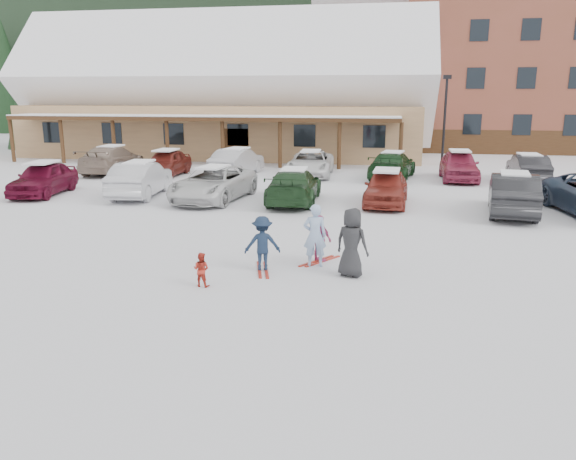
% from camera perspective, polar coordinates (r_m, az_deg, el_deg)
% --- Properties ---
extents(ground, '(160.00, 160.00, 0.00)m').
position_cam_1_polar(ground, '(13.91, -1.92, -4.92)').
color(ground, white).
rests_on(ground, ground).
extents(forested_hillside, '(300.00, 70.00, 38.00)m').
position_cam_1_polar(forested_hillside, '(99.01, 8.73, 22.04)').
color(forested_hillside, black).
rests_on(forested_hillside, ground).
extents(day_lodge, '(29.12, 12.50, 10.38)m').
position_cam_1_polar(day_lodge, '(42.50, -6.38, 12.97)').
color(day_lodge, tan).
rests_on(day_lodge, ground).
extents(alpine_hotel, '(31.48, 14.01, 21.48)m').
position_cam_1_polar(alpine_hotel, '(52.37, 23.62, 17.23)').
color(alpine_hotel, brown).
rests_on(alpine_hotel, ground).
extents(lamp_post, '(0.50, 0.25, 5.54)m').
position_cam_1_polar(lamp_post, '(37.01, 15.65, 11.25)').
color(lamp_post, black).
rests_on(lamp_post, ground).
extents(conifer_0, '(4.40, 4.40, 10.20)m').
position_cam_1_polar(conifer_0, '(51.62, -24.79, 13.89)').
color(conifer_0, black).
rests_on(conifer_0, ground).
extents(conifer_2, '(5.28, 5.28, 12.24)m').
position_cam_1_polar(conifer_2, '(63.94, -21.78, 14.93)').
color(conifer_2, black).
rests_on(conifer_2, ground).
extents(conifer_3, '(3.96, 3.96, 9.18)m').
position_cam_1_polar(conifer_3, '(57.00, 13.49, 14.04)').
color(conifer_3, black).
rests_on(conifer_3, ground).
extents(adult_skier, '(0.67, 0.50, 1.67)m').
position_cam_1_polar(adult_skier, '(14.65, 2.75, -0.55)').
color(adult_skier, '#97B2D9').
rests_on(adult_skier, ground).
extents(toddler_red, '(0.44, 0.37, 0.83)m').
position_cam_1_polar(toddler_red, '(13.38, -8.81, -3.98)').
color(toddler_red, '#AF2B1E').
rests_on(toddler_red, ground).
extents(child_navy, '(1.03, 0.75, 1.42)m').
position_cam_1_polar(child_navy, '(14.33, -2.62, -1.39)').
color(child_navy, '#142239').
rests_on(child_navy, ground).
extents(skis_child_navy, '(0.55, 1.40, 0.03)m').
position_cam_1_polar(skis_child_navy, '(14.53, -2.59, -4.05)').
color(skis_child_navy, '#A12317').
rests_on(skis_child_navy, ground).
extents(child_magenta, '(0.80, 0.68, 1.28)m').
position_cam_1_polar(child_magenta, '(15.10, 3.26, -0.89)').
color(child_magenta, '#BE3B70').
rests_on(child_magenta, ground).
extents(skis_child_magenta, '(0.95, 1.27, 0.03)m').
position_cam_1_polar(skis_child_magenta, '(15.27, 3.23, -3.16)').
color(skis_child_magenta, '#A12317').
rests_on(skis_child_magenta, ground).
extents(bystander_dark, '(0.99, 0.83, 1.73)m').
position_cam_1_polar(bystander_dark, '(13.91, 6.49, -1.28)').
color(bystander_dark, '#252527').
rests_on(bystander_dark, ground).
extents(parked_car_0, '(2.24, 4.48, 1.46)m').
position_cam_1_polar(parked_car_0, '(27.46, -23.60, 4.81)').
color(parked_car_0, maroon).
rests_on(parked_car_0, ground).
extents(parked_car_1, '(2.10, 4.80, 1.53)m').
position_cam_1_polar(parked_car_1, '(25.61, -14.78, 5.02)').
color(parked_car_1, '#B8B8BE').
rests_on(parked_car_1, ground).
extents(parked_car_2, '(2.99, 5.42, 1.44)m').
position_cam_1_polar(parked_car_2, '(24.09, -7.57, 4.71)').
color(parked_car_2, silver).
rests_on(parked_car_2, ground).
extents(parked_car_3, '(2.11, 4.90, 1.41)m').
position_cam_1_polar(parked_car_3, '(23.32, 0.61, 4.50)').
color(parked_car_3, '#1F3F20').
rests_on(parked_car_3, ground).
extents(parked_car_4, '(1.93, 4.27, 1.42)m').
position_cam_1_polar(parked_car_4, '(23.28, 9.95, 4.29)').
color(parked_car_4, maroon).
rests_on(parked_car_4, ground).
extents(parked_car_5, '(2.34, 4.92, 1.56)m').
position_cam_1_polar(parked_car_5, '(22.70, 21.90, 3.44)').
color(parked_car_5, black).
rests_on(parked_car_5, ground).
extents(parked_car_7, '(2.40, 5.42, 1.55)m').
position_cam_1_polar(parked_car_7, '(33.70, -17.45, 6.85)').
color(parked_car_7, gray).
rests_on(parked_car_7, ground).
extents(parked_car_8, '(1.75, 4.24, 1.44)m').
position_cam_1_polar(parked_car_8, '(31.72, -12.24, 6.67)').
color(parked_car_8, maroon).
rests_on(parked_car_8, ground).
extents(parked_car_9, '(2.21, 4.68, 1.48)m').
position_cam_1_polar(parked_car_9, '(31.49, -5.20, 6.92)').
color(parked_car_9, '#AEAEB2').
rests_on(parked_car_9, ground).
extents(parked_car_10, '(2.47, 5.08, 1.39)m').
position_cam_1_polar(parked_car_10, '(31.01, 2.31, 6.77)').
color(parked_car_10, silver).
rests_on(parked_car_10, ground).
extents(parked_car_11, '(2.81, 5.18, 1.42)m').
position_cam_1_polar(parked_car_11, '(30.52, 10.55, 6.47)').
color(parked_car_11, '#183D1C').
rests_on(parked_car_11, ground).
extents(parked_car_12, '(1.93, 4.59, 1.55)m').
position_cam_1_polar(parked_car_12, '(30.79, 16.99, 6.29)').
color(parked_car_12, '#A02E4D').
rests_on(parked_car_12, ground).
extents(parked_car_13, '(1.67, 4.37, 1.42)m').
position_cam_1_polar(parked_car_13, '(31.34, 23.20, 5.78)').
color(parked_car_13, black).
rests_on(parked_car_13, ground).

